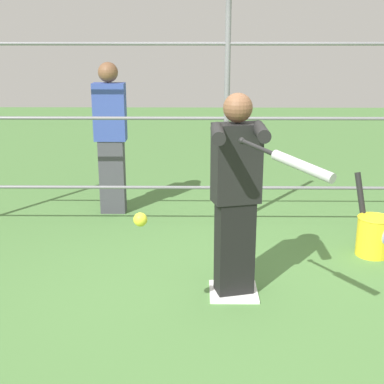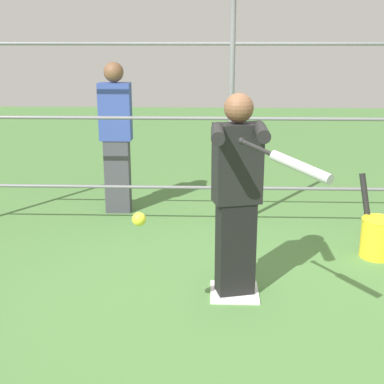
{
  "view_description": "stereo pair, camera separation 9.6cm",
  "coord_description": "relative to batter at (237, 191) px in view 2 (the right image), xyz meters",
  "views": [
    {
      "loc": [
        0.3,
        4.07,
        2.08
      ],
      "look_at": [
        0.35,
        0.27,
        0.96
      ],
      "focal_mm": 50.0,
      "sensor_mm": 36.0,
      "label": 1
    },
    {
      "loc": [
        0.2,
        4.07,
        2.08
      ],
      "look_at": [
        0.35,
        0.27,
        0.96
      ],
      "focal_mm": 50.0,
      "sensor_mm": 36.0,
      "label": 2
    }
  ],
  "objects": [
    {
      "name": "ground_plane",
      "position": [
        0.0,
        -0.02,
        -0.9
      ],
      "size": [
        24.0,
        24.0,
        0.0
      ],
      "primitive_type": "plane",
      "color": "#4C7A3D"
    },
    {
      "name": "home_plate",
      "position": [
        0.0,
        -0.02,
        -0.89
      ],
      "size": [
        0.4,
        0.4,
        0.02
      ],
      "color": "white",
      "rests_on": "ground"
    },
    {
      "name": "fence_backstop",
      "position": [
        0.0,
        -1.62,
        0.33
      ],
      "size": [
        5.95,
        0.06,
        2.46
      ],
      "color": "slate",
      "rests_on": "ground"
    },
    {
      "name": "batter",
      "position": [
        0.0,
        0.0,
        0.0
      ],
      "size": [
        0.42,
        0.63,
        1.66
      ],
      "color": "black",
      "rests_on": "ground"
    },
    {
      "name": "baseball_bat_swinging",
      "position": [
        -0.3,
        0.8,
        0.42
      ],
      "size": [
        0.54,
        0.65,
        0.16
      ],
      "color": "black"
    },
    {
      "name": "softball_in_flight",
      "position": [
        0.69,
        0.65,
        -0.02
      ],
      "size": [
        0.1,
        0.1,
        0.1
      ],
      "color": "yellow"
    },
    {
      "name": "bat_bucket",
      "position": [
        -1.42,
        -0.84,
        -0.68
      ],
      "size": [
        0.34,
        0.73,
        0.78
      ],
      "color": "yellow",
      "rests_on": "ground"
    },
    {
      "name": "bystander_behind_fence",
      "position": [
        1.33,
        -2.15,
        0.03
      ],
      "size": [
        0.37,
        0.23,
        1.79
      ],
      "color": "#3F3F47",
      "rests_on": "ground"
    }
  ]
}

